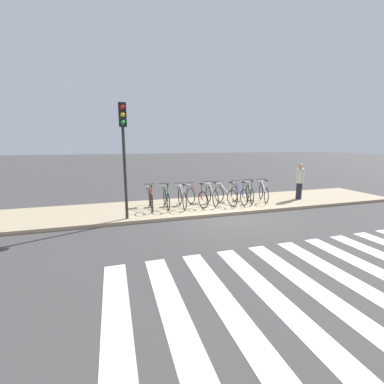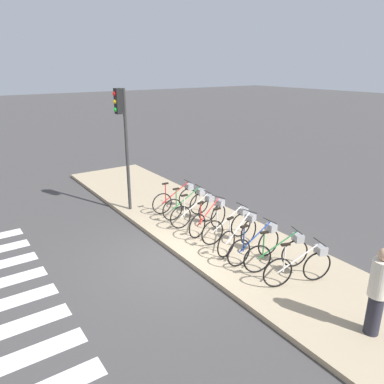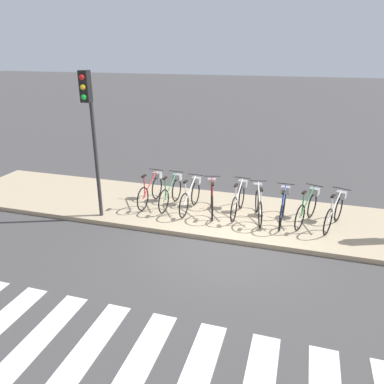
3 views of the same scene
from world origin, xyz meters
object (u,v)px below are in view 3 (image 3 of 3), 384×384
Objects in this scene: parked_bicycle_3 at (212,197)px; parked_bicycle_7 at (308,207)px; parked_bicycle_0 at (151,189)px; parked_bicycle_1 at (172,191)px; parked_bicycle_6 at (283,206)px; traffic_light at (90,116)px; parked_bicycle_8 at (335,211)px; parked_bicycle_2 at (191,195)px; parked_bicycle_4 at (239,199)px; parked_bicycle_5 at (258,203)px.

parked_bicycle_7 is at bearing 1.35° from parked_bicycle_3.
parked_bicycle_0 is 0.64m from parked_bicycle_1.
traffic_light is (-4.84, -1.17, 2.32)m from parked_bicycle_6.
parked_bicycle_0 is 1.05× the size of parked_bicycle_8.
traffic_light is at bearing -126.94° from parked_bicycle_0.
parked_bicycle_6 is at bearing -2.47° from parked_bicycle_0.
parked_bicycle_7 is 6.08m from traffic_light.
traffic_light is at bearing -166.69° from parked_bicycle_7.
traffic_light reaches higher than parked_bicycle_0.
parked_bicycle_2 is 3.87m from parked_bicycle_8.
parked_bicycle_6 is at bearing -7.68° from parked_bicycle_4.
parked_bicycle_7 is (3.83, -0.04, 0.00)m from parked_bicycle_1.
parked_bicycle_6 is at bearing -2.80° from parked_bicycle_5.
parked_bicycle_6 is at bearing -177.20° from parked_bicycle_8.
parked_bicycle_6 is 1.31m from parked_bicycle_8.
parked_bicycle_6 is (1.22, -0.16, 0.00)m from parked_bicycle_4.
parked_bicycle_4 is (0.74, 0.10, 0.00)m from parked_bicycle_3.
parked_bicycle_1 is 1.98m from parked_bicycle_4.
parked_bicycle_6 is 1.05× the size of parked_bicycle_7.
parked_bicycle_1 is at bearing 169.39° from parked_bicycle_2.
parked_bicycle_8 is (5.14, -0.10, 0.00)m from parked_bicycle_0.
parked_bicycle_4 is 1.85m from parked_bicycle_7.
parked_bicycle_0 is 2.86m from traffic_light.
parked_bicycle_2 is at bearing -5.39° from parked_bicycle_0.
parked_bicycle_2 is (1.27, -0.12, 0.00)m from parked_bicycle_0.
parked_bicycle_1 is 1.00× the size of parked_bicycle_6.
parked_bicycle_6 is (3.84, -0.17, 0.00)m from parked_bicycle_0.
parked_bicycle_7 is at bearing 13.31° from traffic_light.
parked_bicycle_5 is (1.31, -0.03, 0.00)m from parked_bicycle_3.
parked_bicycle_8 is 6.69m from traffic_light.
parked_bicycle_2 and parked_bicycle_3 have the same top height.
parked_bicycle_8 is 0.41× the size of traffic_light.
parked_bicycle_6 is (1.96, -0.06, 0.00)m from parked_bicycle_3.
parked_bicycle_2 is 1.03× the size of parked_bicycle_3.
parked_bicycle_4 is at bearing 5.01° from parked_bicycle_2.
parked_bicycle_2 is 1.05× the size of parked_bicycle_8.
parked_bicycle_2 is (0.63, -0.12, 0.00)m from parked_bicycle_1.
parked_bicycle_1 is 2.55m from parked_bicycle_5.
parked_bicycle_1 and parked_bicycle_3 have the same top height.
parked_bicycle_5 is 1.03× the size of parked_bicycle_8.
parked_bicycle_1 is 0.64m from parked_bicycle_2.
parked_bicycle_3 and parked_bicycle_8 have the same top height.
parked_bicycle_5 is (0.56, -0.13, 0.00)m from parked_bicycle_4.
parked_bicycle_0 and parked_bicycle_4 have the same top height.
parked_bicycle_2 is 0.43× the size of traffic_light.
parked_bicycle_6 and parked_bicycle_8 have the same top height.
parked_bicycle_3 is at bearing -172.20° from parked_bicycle_4.
parked_bicycle_8 is at bearing -5.05° from parked_bicycle_7.
parked_bicycle_0 is 1.00× the size of parked_bicycle_2.
parked_bicycle_4 is (1.35, 0.12, 0.00)m from parked_bicycle_2.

